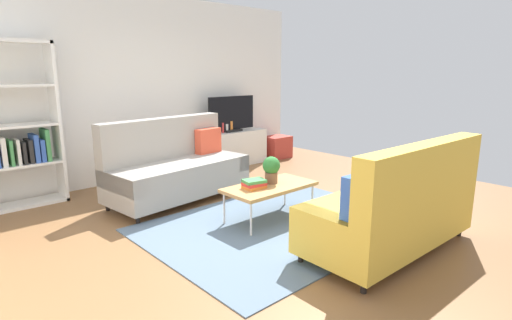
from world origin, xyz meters
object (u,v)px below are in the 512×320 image
(couch_green, at_px, (394,208))
(tv, at_px, (232,114))
(potted_plant, at_px, (271,168))
(couch_beige, at_px, (176,168))
(coffee_table, at_px, (270,187))
(vase_0, at_px, (203,130))
(vase_1, at_px, (211,129))
(storage_trunk, at_px, (277,147))
(bottle_2, at_px, (231,126))
(tv_console, at_px, (231,148))
(bottle_1, at_px, (227,128))
(bookshelf, at_px, (11,134))
(bottle_0, at_px, (223,128))
(table_book_0, at_px, (254,187))

(couch_green, height_order, tv, tv)
(tv, bearing_deg, potted_plant, -119.23)
(couch_beige, relative_size, coffee_table, 1.80)
(vase_0, xyz_separation_m, vase_1, (0.16, 0.00, -0.00))
(storage_trunk, height_order, bottle_2, bottle_2)
(coffee_table, distance_m, tv_console, 2.88)
(potted_plant, bearing_deg, storage_trunk, 43.61)
(storage_trunk, relative_size, bottle_1, 3.42)
(bookshelf, bearing_deg, vase_0, 0.59)
(couch_beige, xyz_separation_m, couch_green, (0.68, -2.84, 0.01))
(bottle_1, bearing_deg, bottle_0, 180.00)
(couch_beige, relative_size, tv_console, 1.41)
(tv, distance_m, bottle_1, 0.27)
(bookshelf, xyz_separation_m, vase_1, (3.09, 0.03, -0.24))
(bookshelf, distance_m, bottle_0, 3.29)
(couch_beige, relative_size, bottle_0, 10.95)
(tv_console, bearing_deg, storage_trunk, -5.19)
(coffee_table, height_order, tv_console, tv_console)
(couch_green, distance_m, bottle_1, 4.02)
(tv_console, relative_size, potted_plant, 4.35)
(coffee_table, xyz_separation_m, bookshelf, (-2.08, 2.51, 0.56))
(tv, height_order, vase_0, tv)
(vase_1, bearing_deg, storage_trunk, -5.64)
(couch_beige, bearing_deg, table_book_0, 91.05)
(vase_0, relative_size, vase_1, 1.02)
(tv, xyz_separation_m, bookshelf, (-3.51, 0.04, -0.00))
(storage_trunk, distance_m, table_book_0, 3.62)
(potted_plant, distance_m, vase_0, 2.60)
(bookshelf, bearing_deg, coffee_table, -50.42)
(couch_green, relative_size, potted_plant, 5.97)
(tv, xyz_separation_m, vase_0, (-0.58, 0.07, -0.24))
(vase_1, bearing_deg, tv_console, -6.81)
(potted_plant, relative_size, table_book_0, 1.34)
(bottle_0, bearing_deg, storage_trunk, -2.60)
(tv, bearing_deg, tv_console, 90.00)
(couch_beige, height_order, storage_trunk, couch_beige)
(vase_1, xyz_separation_m, bottle_1, (0.29, -0.09, 0.01))
(coffee_table, bearing_deg, storage_trunk, 43.41)
(bottle_1, bearing_deg, couch_green, -104.74)
(couch_green, bearing_deg, table_book_0, 110.34)
(vase_0, distance_m, bottle_0, 0.37)
(bottle_0, bearing_deg, couch_green, -103.48)
(bottle_1, bearing_deg, tv, 8.73)
(potted_plant, xyz_separation_m, table_book_0, (-0.29, -0.02, -0.16))
(bookshelf, relative_size, storage_trunk, 4.04)
(tv_console, xyz_separation_m, bookshelf, (-3.51, 0.02, 0.63))
(couch_green, height_order, bookshelf, bookshelf)
(potted_plant, bearing_deg, bottle_1, 62.99)
(bottle_1, bearing_deg, bottle_2, 0.00)
(bookshelf, relative_size, bottle_2, 10.83)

